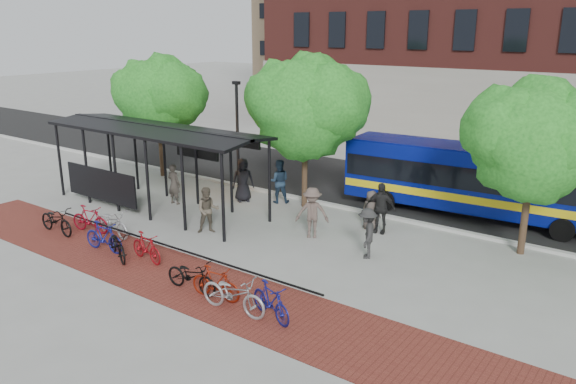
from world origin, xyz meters
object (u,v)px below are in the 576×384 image
Objects in this scene: bus_shelter at (153,138)px; bike_5 at (146,247)px; bike_8 at (191,276)px; bike_10 at (233,294)px; pedestrian_4 at (380,208)px; tree_c at (538,137)px; bike_2 at (113,222)px; lamp_post_left at (238,133)px; bike_0 at (56,220)px; pedestrian_1 at (174,184)px; pedestrian_8 at (208,210)px; pedestrian_2 at (279,181)px; bike_9 at (216,283)px; pedestrian_6 at (371,210)px; bike_11 at (271,301)px; bike_1 at (90,219)px; bike_3 at (104,237)px; pedestrian_0 at (243,180)px; pedestrian_9 at (367,233)px; bike_4 at (118,245)px; tree_b at (308,103)px; tree_a at (160,94)px; bus at (477,177)px; pedestrian_3 at (312,213)px.

bus_shelter is 6.49× the size of bike_5.
bike_10 is (1.85, -0.24, 0.07)m from bike_8.
tree_c is at bearing 1.05° from pedestrian_4.
bike_2 is 1.01× the size of pedestrian_4.
bike_0 is at bearing -101.03° from lamp_post_left.
bike_0 is 1.11× the size of pedestrian_1.
pedestrian_8 reaches higher than bike_0.
pedestrian_2 is at bearing -26.75° from bike_0.
pedestrian_6 reaches higher than bike_9.
bike_2 is at bearing 81.76° from bike_5.
bike_2 is 1.16× the size of bike_11.
pedestrian_4 is at bearing -17.97° from bike_8.
bike_3 is at bearing -123.48° from bike_1.
bike_9 is 0.85× the size of pedestrian_0.
pedestrian_9 is at bearing -83.40° from pedestrian_4.
pedestrian_6 is (8.81, 2.89, -2.23)m from bus_shelter.
bike_3 is 0.83× the size of bike_10.
bike_4 is 9.51m from pedestrian_4.
tree_b reaches higher than bike_5.
bike_0 is at bearing -154.19° from pedestrian_4.
bike_0 reaches higher than bike_4.
pedestrian_1 is at bearing -167.49° from tree_c.
bike_8 is 1.04× the size of pedestrian_1.
pedestrian_2 is 4.61m from pedestrian_8.
tree_a reaches higher than bike_5.
tree_a is 15.79m from bus.
bus_shelter reaches higher than bus.
pedestrian_4 is at bearing -14.43° from tree_b.
bus is 6.63× the size of bike_5.
pedestrian_9 is (10.53, 4.80, 0.34)m from bike_0.
pedestrian_0 is (0.07, 7.32, 0.45)m from bike_3.
bike_4 is 9.31m from pedestrian_6.
bike_9 is at bearing -91.76° from bike_5.
pedestrian_1 is at bearing 152.82° from pedestrian_3.
tree_c is 3.06× the size of pedestrian_4.
bike_4 is at bearing 115.47° from pedestrian_1.
bike_10 is (8.52, -1.52, 0.04)m from bike_1.
tree_a is 18.00m from tree_c.
bus_shelter reaches higher than pedestrian_4.
bike_9 is at bearing -31.32° from bus_shelter.
pedestrian_1 reaches higher than bike_1.
bike_9 is at bearing -90.08° from pedestrian_8.
bike_1 is at bearing -92.66° from pedestrian_9.
tree_b reaches higher than pedestrian_6.
bike_3 is (-11.82, -8.32, -3.52)m from tree_c.
bike_9 is (11.76, -8.69, -3.74)m from tree_a.
bike_0 is at bearing 80.83° from bike_9.
bike_0 is at bearing -174.60° from pedestrian_3.
bike_0 reaches higher than bike_8.
bike_8 is 1.10× the size of bike_11.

